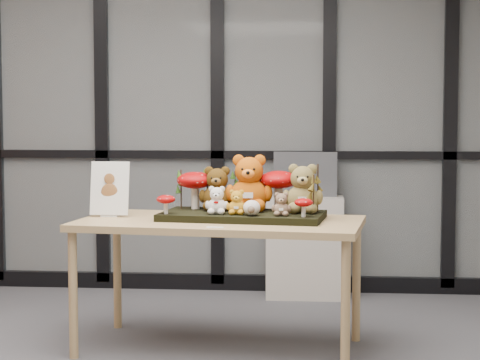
# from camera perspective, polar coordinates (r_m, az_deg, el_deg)

# --- Properties ---
(room_shell) EXTENTS (5.00, 5.00, 5.00)m
(room_shell) POSITION_cam_1_polar(r_m,az_deg,el_deg) (4.32, -11.23, 8.40)
(room_shell) COLOR #AFACA5
(room_shell) RESTS_ON floor
(glass_partition) EXTENTS (4.90, 0.06, 2.78)m
(glass_partition) POSITION_cam_1_polar(r_m,az_deg,el_deg) (6.72, -5.31, 4.82)
(glass_partition) COLOR #2D383F
(glass_partition) RESTS_ON floor
(display_table) EXTENTS (1.71, 1.00, 0.76)m
(display_table) POSITION_cam_1_polar(r_m,az_deg,el_deg) (5.01, -1.33, -3.38)
(display_table) COLOR tan
(display_table) RESTS_ON floor
(diorama_tray) EXTENTS (0.98, 0.58, 0.04)m
(diorama_tray) POSITION_cam_1_polar(r_m,az_deg,el_deg) (5.03, 0.17, -2.36)
(diorama_tray) COLOR black
(diorama_tray) RESTS_ON display_table
(bear_pooh_yellow) EXTENTS (0.31, 0.28, 0.36)m
(bear_pooh_yellow) POSITION_cam_1_polar(r_m,az_deg,el_deg) (5.09, 0.60, 0.01)
(bear_pooh_yellow) COLOR #C0540A
(bear_pooh_yellow) RESTS_ON diorama_tray
(bear_brown_medium) EXTENTS (0.24, 0.22, 0.28)m
(bear_brown_medium) POSITION_cam_1_polar(r_m,az_deg,el_deg) (5.13, -1.51, -0.40)
(bear_brown_medium) COLOR #482F0C
(bear_brown_medium) RESTS_ON diorama_tray
(bear_tan_back) EXTENTS (0.26, 0.24, 0.31)m
(bear_tan_back) POSITION_cam_1_polar(r_m,az_deg,el_deg) (5.01, 4.14, -0.39)
(bear_tan_back) COLOR olive
(bear_tan_back) RESTS_ON diorama_tray
(bear_small_yellow) EXTENTS (0.13, 0.12, 0.16)m
(bear_small_yellow) POSITION_cam_1_polar(r_m,az_deg,el_deg) (4.92, -0.21, -1.37)
(bear_small_yellow) COLOR orange
(bear_small_yellow) RESTS_ON diorama_tray
(bear_white_bow) EXTENTS (0.15, 0.14, 0.18)m
(bear_white_bow) POSITION_cam_1_polar(r_m,az_deg,el_deg) (4.94, -1.53, -1.23)
(bear_white_bow) COLOR white
(bear_white_bow) RESTS_ON diorama_tray
(bear_beige_small) EXTENTS (0.12, 0.11, 0.15)m
(bear_beige_small) POSITION_cam_1_polar(r_m,az_deg,el_deg) (4.86, 2.73, -1.51)
(bear_beige_small) COLOR #83644C
(bear_beige_small) RESTS_ON diorama_tray
(plush_cream_hedgehog) EXTENTS (0.08, 0.08, 0.10)m
(plush_cream_hedgehog) POSITION_cam_1_polar(r_m,az_deg,el_deg) (4.86, 0.78, -1.79)
(plush_cream_hedgehog) COLOR silver
(plush_cream_hedgehog) RESTS_ON diorama_tray
(mushroom_back_left) EXTENTS (0.22, 0.22, 0.24)m
(mushroom_back_left) POSITION_cam_1_polar(r_m,az_deg,el_deg) (5.20, -2.95, -0.56)
(mushroom_back_left) COLOR #950405
(mushroom_back_left) RESTS_ON diorama_tray
(mushroom_back_right) EXTENTS (0.23, 0.23, 0.26)m
(mushroom_back_right) POSITION_cam_1_polar(r_m,az_deg,el_deg) (5.13, 2.56, -0.56)
(mushroom_back_right) COLOR #950405
(mushroom_back_right) RESTS_ON diorama_tray
(mushroom_front_left) EXTENTS (0.11, 0.11, 0.12)m
(mushroom_front_left) POSITION_cam_1_polar(r_m,az_deg,el_deg) (4.96, -4.89, -1.54)
(mushroom_front_left) COLOR #950405
(mushroom_front_left) RESTS_ON diorama_tray
(mushroom_front_right) EXTENTS (0.10, 0.10, 0.12)m
(mushroom_front_right) POSITION_cam_1_polar(r_m,az_deg,el_deg) (4.81, 4.20, -1.75)
(mushroom_front_right) COLOR #950405
(mushroom_front_right) RESTS_ON diorama_tray
(sprig_green_far_left) EXTENTS (0.05, 0.05, 0.23)m
(sprig_green_far_left) POSITION_cam_1_polar(r_m,az_deg,el_deg) (5.23, -3.89, -0.59)
(sprig_green_far_left) COLOR #153E0E
(sprig_green_far_left) RESTS_ON diorama_tray
(sprig_green_mid_left) EXTENTS (0.05, 0.05, 0.24)m
(sprig_green_mid_left) POSITION_cam_1_polar(r_m,az_deg,el_deg) (5.24, -2.15, -0.55)
(sprig_green_mid_left) COLOR #153E0E
(sprig_green_mid_left) RESTS_ON diorama_tray
(sprig_dry_far_right) EXTENTS (0.05, 0.05, 0.28)m
(sprig_dry_far_right) POSITION_cam_1_polar(r_m,az_deg,el_deg) (5.04, 5.13, -0.53)
(sprig_dry_far_right) COLOR brown
(sprig_dry_far_right) RESTS_ON diorama_tray
(sprig_dry_mid_right) EXTENTS (0.05, 0.05, 0.23)m
(sprig_dry_mid_right) POSITION_cam_1_polar(r_m,az_deg,el_deg) (4.93, 4.86, -0.97)
(sprig_dry_mid_right) COLOR brown
(sprig_dry_mid_right) RESTS_ON diorama_tray
(sprig_green_centre) EXTENTS (0.05, 0.05, 0.23)m
(sprig_green_centre) POSITION_cam_1_polar(r_m,az_deg,el_deg) (5.21, -0.32, -0.64)
(sprig_green_centre) COLOR #153E0E
(sprig_green_centre) RESTS_ON diorama_tray
(sign_holder) EXTENTS (0.23, 0.07, 0.33)m
(sign_holder) POSITION_cam_1_polar(r_m,az_deg,el_deg) (5.20, -8.55, -0.70)
(sign_holder) COLOR silver
(sign_holder) RESTS_ON display_table
(label_card) EXTENTS (0.09, 0.03, 0.00)m
(label_card) POSITION_cam_1_polar(r_m,az_deg,el_deg) (4.68, -1.65, -3.12)
(label_card) COLOR white
(label_card) RESTS_ON display_table
(cabinet) EXTENTS (0.56, 0.33, 0.75)m
(cabinet) POSITION_cam_1_polar(r_m,az_deg,el_deg) (6.49, 4.28, -4.40)
(cabinet) COLOR #B5ADA2
(cabinet) RESTS_ON floor
(monitor) EXTENTS (0.47, 0.05, 0.33)m
(monitor) POSITION_cam_1_polar(r_m,az_deg,el_deg) (6.44, 4.31, 0.38)
(monitor) COLOR #4A4C51
(monitor) RESTS_ON cabinet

